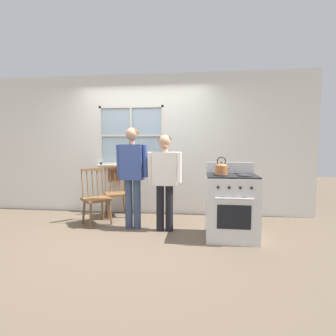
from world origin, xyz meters
TOP-DOWN VIEW (x-y plane):
  - ground_plane at (0.00, 0.00)m, footprint 16.00×16.00m
  - wall_back at (0.02, 1.40)m, footprint 6.40×0.16m
  - chair_by_window at (-0.48, 1.06)m, footprint 0.56×0.55m
  - chair_near_wall at (-0.67, 0.55)m, footprint 0.58×0.58m
  - person_elderly_left at (0.00, 0.40)m, footprint 0.52×0.24m
  - person_teen_center at (0.53, 0.33)m, footprint 0.53×0.23m
  - stove at (1.52, 0.13)m, footprint 0.71×0.68m
  - kettle at (1.37, -0.00)m, footprint 0.21×0.17m
  - potted_plant at (-0.09, 1.31)m, footprint 0.13×0.12m
  - handbag at (-0.59, 1.27)m, footprint 0.24×0.25m

SIDE VIEW (x-z plane):
  - ground_plane at x=0.00m, z-range 0.00..0.00m
  - chair_by_window at x=-0.48m, z-range -0.04..0.91m
  - chair_near_wall at x=-0.67m, z-range -0.04..0.91m
  - stove at x=1.52m, z-range -0.07..1.02m
  - handbag at x=-0.59m, z-range 0.62..0.93m
  - person_teen_center at x=0.53m, z-range 0.16..1.66m
  - person_elderly_left at x=0.00m, z-range 0.16..1.78m
  - kettle at x=1.37m, z-range 0.90..1.15m
  - potted_plant at x=-0.09m, z-range 0.91..1.19m
  - wall_back at x=0.02m, z-range -0.01..2.69m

